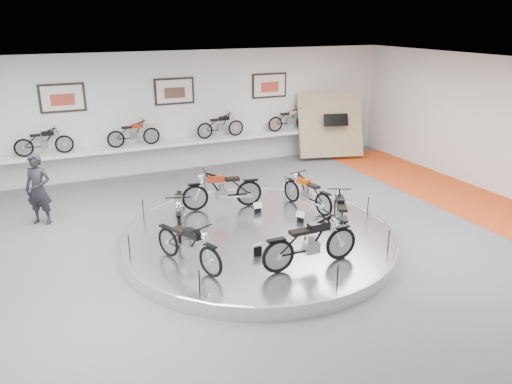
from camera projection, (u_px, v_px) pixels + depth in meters
name	position (u px, v px, depth m)	size (l,w,h in m)	color
floor	(263.00, 249.00, 11.44)	(16.00, 16.00, 0.00)	#545457
ceiling	(264.00, 71.00, 10.10)	(16.00, 16.00, 0.00)	white
wall_back	(175.00, 112.00, 16.78)	(16.00, 16.00, 0.00)	silver
orange_carpet_strip	(481.00, 205.00, 14.08)	(2.40, 12.60, 0.01)	red
dado_band	(178.00, 154.00, 17.25)	(15.68, 0.04, 1.10)	#BCBCBA
display_platform	(258.00, 238.00, 11.64)	(6.40, 6.40, 0.30)	silver
platform_rim	(258.00, 234.00, 11.60)	(6.40, 6.40, 0.10)	#B2B2BA
shelf	(179.00, 143.00, 16.86)	(11.00, 0.55, 0.10)	silver
poster_left	(62.00, 98.00, 15.16)	(1.35, 0.06, 0.88)	beige
poster_center	(174.00, 91.00, 16.52)	(1.35, 0.06, 0.88)	beige
poster_right	(269.00, 85.00, 17.88)	(1.35, 0.06, 0.88)	beige
display_panel	(330.00, 125.00, 18.44)	(2.40, 0.12, 2.40)	tan
shelf_bike_a	(44.00, 143.00, 15.09)	(1.22, 0.42, 0.73)	black
shelf_bike_b	(134.00, 135.00, 16.14)	(1.22, 0.42, 0.73)	maroon
shelf_bike_c	(221.00, 127.00, 17.30)	(1.22, 0.42, 0.73)	black
shelf_bike_d	(289.00, 121.00, 18.35)	(1.22, 0.42, 0.73)	#A1A2A5
bike_a	(307.00, 192.00, 12.88)	(1.56, 0.55, 0.92)	#C14805
bike_b	(222.00, 189.00, 12.89)	(1.79, 0.63, 1.05)	maroon
bike_c	(179.00, 211.00, 11.56)	(1.67, 0.59, 0.98)	#A1A2A5
bike_d	(188.00, 244.00, 9.88)	(1.63, 0.58, 0.96)	black
bike_e	(311.00, 242.00, 9.88)	(1.80, 0.64, 1.06)	black
bike_f	(340.00, 214.00, 11.40)	(1.63, 0.58, 0.96)	black
visitor	(38.00, 189.00, 12.60)	(0.67, 0.44, 1.84)	black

